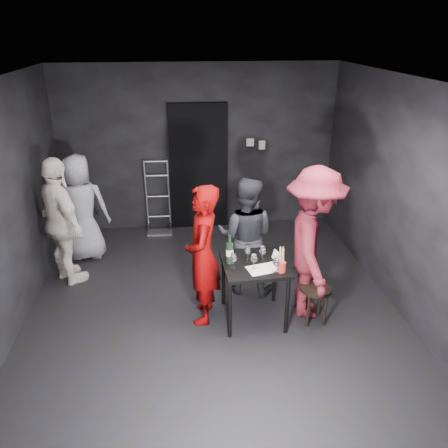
{
  "coord_description": "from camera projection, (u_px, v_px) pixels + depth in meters",
  "views": [
    {
      "loc": [
        -0.37,
        -4.53,
        3.2
      ],
      "look_at": [
        0.17,
        0.25,
        1.0
      ],
      "focal_mm": 35.0,
      "sensor_mm": 36.0,
      "label": 1
    }
  ],
  "objects": [
    {
      "name": "reserved_card",
      "position": [
        276.0,
        256.0,
        4.97
      ],
      "size": [
        0.12,
        0.16,
        0.11
      ],
      "primitive_type": null,
      "rotation": [
        0.0,
        0.0,
        0.27
      ],
      "color": "white",
      "rests_on": "tasting_table"
    },
    {
      "name": "man_maroon",
      "position": [
        314.0,
        229.0,
        4.91
      ],
      "size": [
        0.9,
        1.53,
        2.23
      ],
      "primitive_type": "imported",
      "rotation": [
        0.0,
        0.0,
        1.4
      ],
      "color": "maroon",
      "rests_on": "floor"
    },
    {
      "name": "wall_front",
      "position": [
        247.0,
        361.0,
        2.64
      ],
      "size": [
        4.5,
        0.04,
        2.7
      ],
      "primitive_type": "cube",
      "color": "black",
      "rests_on": "ground"
    },
    {
      "name": "wall_right",
      "position": [
        402.0,
        198.0,
        5.13
      ],
      "size": [
        0.04,
        5.0,
        2.7
      ],
      "primitive_type": "cube",
      "color": "black",
      "rests_on": "ground"
    },
    {
      "name": "doorway",
      "position": [
        199.0,
        168.0,
        7.23
      ],
      "size": [
        0.95,
        0.1,
        2.1
      ],
      "primitive_type": "cube",
      "color": "black",
      "rests_on": "ground"
    },
    {
      "name": "hand_truck",
      "position": [
        159.0,
        219.0,
        7.35
      ],
      "size": [
        0.41,
        0.35,
        1.24
      ],
      "rotation": [
        0.0,
        0.0,
        -0.04
      ],
      "color": "#B2B2B7",
      "rests_on": "floor"
    },
    {
      "name": "wine_glass_d",
      "position": [
        254.0,
        261.0,
        4.78
      ],
      "size": [
        0.09,
        0.09,
        0.19
      ],
      "primitive_type": null,
      "rotation": [
        0.0,
        0.0,
        -0.27
      ],
      "color": "white",
      "rests_on": "tasting_table"
    },
    {
      "name": "bystander_cream",
      "position": [
        60.0,
        213.0,
        5.6
      ],
      "size": [
        1.17,
        1.27,
        2.01
      ],
      "primitive_type": "imported",
      "rotation": [
        0.0,
        0.0,
        2.24
      ],
      "color": "white",
      "rests_on": "floor"
    },
    {
      "name": "ceiling",
      "position": [
        210.0,
        80.0,
        4.34
      ],
      "size": [
        4.5,
        5.0,
        0.02
      ],
      "primitive_type": "cube",
      "color": "silver",
      "rests_on": "ground"
    },
    {
      "name": "tasting_mat",
      "position": [
        263.0,
        269.0,
        4.81
      ],
      "size": [
        0.37,
        0.29,
        0.0
      ],
      "primitive_type": "cube",
      "rotation": [
        0.0,
        0.0,
        0.23
      ],
      "color": "white",
      "rests_on": "tasting_table"
    },
    {
      "name": "tasting_table",
      "position": [
        254.0,
        270.0,
        4.98
      ],
      "size": [
        0.72,
        0.72,
        0.75
      ],
      "rotation": [
        0.0,
        0.0,
        0.04
      ],
      "color": "black",
      "rests_on": "floor"
    },
    {
      "name": "stool",
      "position": [
        315.0,
        293.0,
        5.04
      ],
      "size": [
        0.37,
        0.37,
        0.47
      ],
      "rotation": [
        0.0,
        0.0,
        -0.27
      ],
      "color": "black",
      "rests_on": "floor"
    },
    {
      "name": "wall_left",
      "position": [
        2.0,
        215.0,
        4.67
      ],
      "size": [
        0.04,
        5.0,
        2.7
      ],
      "primitive_type": "cube",
      "color": "black",
      "rests_on": "ground"
    },
    {
      "name": "wine_glass_f",
      "position": [
        263.0,
        253.0,
        4.93
      ],
      "size": [
        0.09,
        0.09,
        0.2
      ],
      "primitive_type": null,
      "rotation": [
        0.0,
        0.0,
        -0.2
      ],
      "color": "white",
      "rests_on": "tasting_table"
    },
    {
      "name": "wallbox_lower",
      "position": [
        262.0,
        145.0,
        7.2
      ],
      "size": [
        0.1,
        0.06,
        0.14
      ],
      "primitive_type": "cube",
      "color": "#B7B7B2",
      "rests_on": "wall_back"
    },
    {
      "name": "wine_bottle",
      "position": [
        230.0,
        252.0,
        4.89
      ],
      "size": [
        0.08,
        0.08,
        0.34
      ],
      "rotation": [
        0.0,
        0.0,
        -0.11
      ],
      "color": "black",
      "rests_on": "tasting_table"
    },
    {
      "name": "wine_glass_e",
      "position": [
        276.0,
        265.0,
        4.7
      ],
      "size": [
        0.08,
        0.08,
        0.2
      ],
      "primitive_type": null,
      "rotation": [
        0.0,
        0.0,
        0.11
      ],
      "color": "white",
      "rests_on": "tasting_table"
    },
    {
      "name": "wine_glass_a",
      "position": [
        233.0,
        261.0,
        4.78
      ],
      "size": [
        0.09,
        0.09,
        0.2
      ],
      "primitive_type": null,
      "rotation": [
        0.0,
        0.0,
        0.16
      ],
      "color": "white",
      "rests_on": "tasting_table"
    },
    {
      "name": "wallbox_upper",
      "position": [
        250.0,
        142.0,
        7.16
      ],
      "size": [
        0.12,
        0.06,
        0.12
      ],
      "primitive_type": "cube",
      "color": "#B7B7B2",
      "rests_on": "wall_back"
    },
    {
      "name": "floor",
      "position": [
        213.0,
        306.0,
        5.46
      ],
      "size": [
        4.5,
        5.0,
        0.02
      ],
      "primitive_type": "cube",
      "color": "black",
      "rests_on": "ground"
    },
    {
      "name": "breadstick_cup",
      "position": [
        282.0,
        260.0,
        4.71
      ],
      "size": [
        0.1,
        0.1,
        0.31
      ],
      "rotation": [
        0.0,
        0.0,
        -0.08
      ],
      "color": "#A1271D",
      "rests_on": "tasting_table"
    },
    {
      "name": "server_red",
      "position": [
        203.0,
        248.0,
        4.88
      ],
      "size": [
        0.52,
        0.72,
        1.85
      ],
      "primitive_type": "imported",
      "rotation": [
        0.0,
        0.0,
        -1.69
      ],
      "color": "#6F0202",
      "rests_on": "floor"
    },
    {
      "name": "wine_glass_b",
      "position": [
        230.0,
        252.0,
        4.97
      ],
      "size": [
        0.09,
        0.09,
        0.19
      ],
      "primitive_type": null,
      "rotation": [
        0.0,
        0.0,
        0.26
      ],
      "color": "white",
      "rests_on": "tasting_table"
    },
    {
      "name": "wall_back",
      "position": [
        198.0,
        149.0,
        7.16
      ],
      "size": [
        4.5,
        0.04,
        2.7
      ],
      "primitive_type": "cube",
      "color": "black",
      "rests_on": "ground"
    },
    {
      "name": "bystander_grey",
      "position": [
        81.0,
        205.0,
        6.3
      ],
      "size": [
        0.82,
        0.45,
        1.67
      ],
      "primitive_type": "imported",
      "rotation": [
        0.0,
        0.0,
        3.15
      ],
      "color": "gray",
      "rests_on": "floor"
    },
    {
      "name": "wine_glass_c",
      "position": [
        248.0,
        253.0,
        4.96
      ],
      "size": [
        0.08,
        0.08,
        0.18
      ],
      "primitive_type": null,
      "rotation": [
        0.0,
        0.0,
        -0.3
      ],
      "color": "white",
      "rests_on": "tasting_table"
    },
    {
      "name": "woman_black",
      "position": [
        246.0,
        235.0,
        5.49
      ],
      "size": [
        0.87,
        0.66,
        1.59
      ],
      "primitive_type": "imported",
      "rotation": [
        0.0,
        0.0,
        2.8
      ],
      "color": "#222229",
      "rests_on": "floor"
    }
  ]
}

